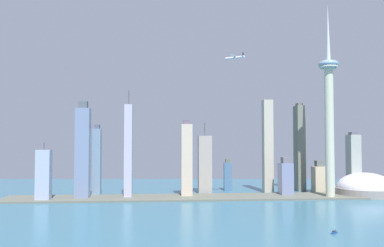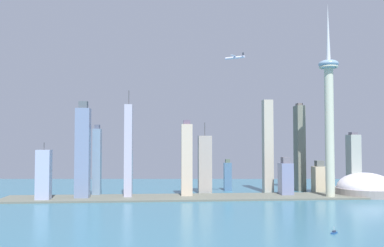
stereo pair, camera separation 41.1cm
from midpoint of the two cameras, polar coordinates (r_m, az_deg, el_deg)
waterfront_pier at (r=678.69m, az=3.45°, el=-10.34°), size 692.42×77.56×2.83m
observation_tower at (r=708.27m, az=18.80°, el=2.34°), size 33.07×33.07×325.31m
stadium_dome at (r=765.48m, az=23.31°, el=-8.46°), size 99.97×99.97×51.99m
skyscraper_0 at (r=679.21m, az=-0.77°, el=-5.16°), size 18.46×13.85×129.60m
skyscraper_1 at (r=678.44m, az=-8.99°, el=-3.87°), size 12.74×23.40×178.70m
skyscraper_2 at (r=677.54m, az=-20.27°, el=-6.91°), size 21.80×17.36×92.06m
skyscraper_3 at (r=727.25m, az=1.81°, el=-5.83°), size 23.65×21.37×127.49m
skyscraper_4 at (r=802.74m, az=21.87°, el=-5.20°), size 19.35×23.26×110.37m
skyscraper_5 at (r=716.76m, az=13.09°, el=-7.55°), size 20.66×26.08×66.45m
skyscraper_6 at (r=780.09m, az=17.58°, el=-7.39°), size 23.54×22.43×58.23m
skyscraper_7 at (r=793.52m, az=14.95°, el=-3.32°), size 15.00×26.87×166.11m
skyscraper_8 at (r=774.02m, az=5.04°, el=-7.40°), size 13.98×12.60×59.69m
skyscraper_9 at (r=750.86m, az=10.64°, el=-3.17°), size 17.06×18.73×169.44m
skyscraper_10 at (r=678.91m, az=-15.21°, el=-3.95°), size 22.63×19.84×158.72m
skyscraper_11 at (r=714.68m, az=-13.32°, el=-5.26°), size 13.51×18.61×122.23m
boat_2 at (r=449.36m, az=19.44°, el=-14.32°), size 9.64×9.67×7.27m
airplane at (r=655.33m, az=6.03°, el=9.26°), size 30.37×26.23×8.71m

